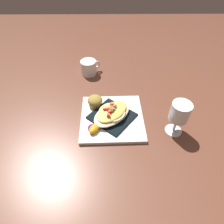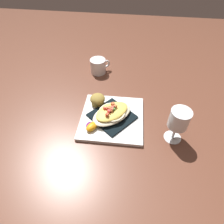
% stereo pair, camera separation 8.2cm
% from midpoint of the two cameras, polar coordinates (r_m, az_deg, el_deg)
% --- Properties ---
extents(ground_plane, '(2.60, 2.60, 0.00)m').
position_cam_midpoint_polar(ground_plane, '(0.85, 2.75, -2.29)').
color(ground_plane, brown).
extents(square_plate, '(0.28, 0.28, 0.02)m').
position_cam_midpoint_polar(square_plate, '(0.84, 2.77, -1.93)').
color(square_plate, white).
rests_on(square_plate, ground_plane).
extents(folded_napkin, '(0.23, 0.23, 0.01)m').
position_cam_midpoint_polar(folded_napkin, '(0.83, 2.79, -1.39)').
color(folded_napkin, black).
rests_on(folded_napkin, square_plate).
extents(gratin_dish, '(0.21, 0.21, 0.05)m').
position_cam_midpoint_polar(gratin_dish, '(0.82, 2.84, -0.35)').
color(gratin_dish, beige).
rests_on(gratin_dish, folded_napkin).
extents(muffin, '(0.07, 0.07, 0.05)m').
position_cam_midpoint_polar(muffin, '(0.88, -1.69, 3.58)').
color(muffin, olive).
rests_on(muffin, square_plate).
extents(orange_garnish, '(0.06, 0.07, 0.03)m').
position_cam_midpoint_polar(orange_garnish, '(0.79, -3.19, -4.49)').
color(orange_garnish, '#5B185F').
rests_on(orange_garnish, square_plate).
extents(coffee_mug, '(0.11, 0.09, 0.08)m').
position_cam_midpoint_polar(coffee_mug, '(1.11, -1.97, 13.32)').
color(coffee_mug, white).
rests_on(coffee_mug, ground_plane).
extents(stemmed_glass, '(0.08, 0.08, 0.15)m').
position_cam_midpoint_polar(stemmed_glass, '(0.76, 22.33, -2.55)').
color(stemmed_glass, white).
rests_on(stemmed_glass, ground_plane).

